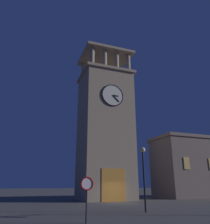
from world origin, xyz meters
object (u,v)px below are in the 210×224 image
object	(u,v)px
adjacent_wing_building	(208,167)
street_lamp	(143,166)
clocktower	(105,130)
no_horn_sign	(87,187)

from	to	relation	value
adjacent_wing_building	street_lamp	bearing A→B (deg)	35.41
clocktower	no_horn_sign	bearing A→B (deg)	66.98
adjacent_wing_building	no_horn_sign	bearing A→B (deg)	34.58
clocktower	adjacent_wing_building	distance (m)	20.07
clocktower	adjacent_wing_building	world-z (taller)	clocktower
clocktower	street_lamp	bearing A→B (deg)	83.10
clocktower	street_lamp	distance (m)	15.43
no_horn_sign	adjacent_wing_building	bearing A→B (deg)	-145.42
no_horn_sign	clocktower	bearing A→B (deg)	-113.02
clocktower	adjacent_wing_building	bearing A→B (deg)	-176.97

